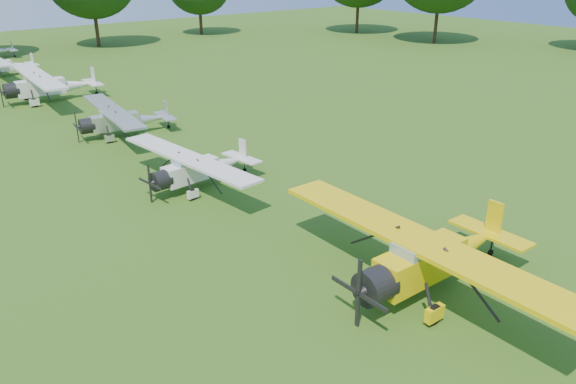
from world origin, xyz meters
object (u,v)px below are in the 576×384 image
at_px(aircraft_5, 48,84).
at_px(aircraft_3, 198,166).
at_px(aircraft_2, 432,254).
at_px(aircraft_6, 0,64).
at_px(aircraft_4, 122,118).

bearing_deg(aircraft_5, aircraft_3, -86.08).
relative_size(aircraft_2, aircraft_5, 1.01).
height_order(aircraft_3, aircraft_6, aircraft_6).
bearing_deg(aircraft_4, aircraft_5, 100.58).
xyz_separation_m(aircraft_5, aircraft_6, (-0.31, 12.78, -0.24)).
distance_m(aircraft_2, aircraft_3, 13.07).
relative_size(aircraft_5, aircraft_6, 1.22).
xyz_separation_m(aircraft_2, aircraft_3, (-1.28, 13.01, -0.28)).
xyz_separation_m(aircraft_3, aircraft_5, (0.18, 22.78, 0.27)).
xyz_separation_m(aircraft_2, aircraft_5, (-1.10, 35.79, -0.01)).
distance_m(aircraft_4, aircraft_6, 25.07).
bearing_deg(aircraft_6, aircraft_5, -88.37).
bearing_deg(aircraft_6, aircraft_2, -88.11).
distance_m(aircraft_2, aircraft_6, 48.60).
distance_m(aircraft_3, aircraft_5, 22.79).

